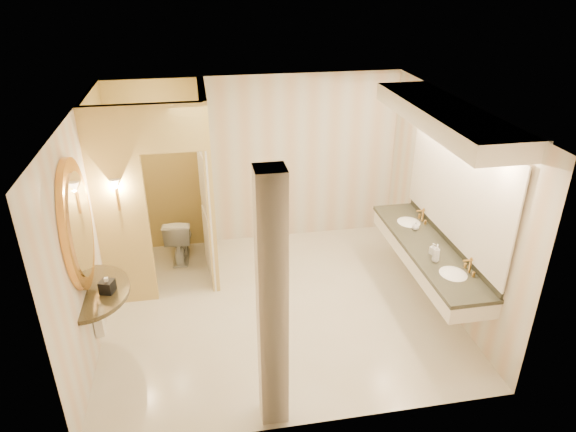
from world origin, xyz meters
name	(u,v)px	position (x,y,z in m)	size (l,w,h in m)	color
floor	(278,306)	(0.00, 0.00, 0.00)	(4.50, 4.50, 0.00)	silver
ceiling	(276,109)	(0.00, 0.00, 2.70)	(4.50, 4.50, 0.00)	silver
wall_back	(257,161)	(0.00, 2.00, 1.35)	(4.50, 0.02, 2.70)	beige
wall_front	(313,315)	(0.00, -2.00, 1.35)	(4.50, 0.02, 2.70)	beige
wall_left	(87,232)	(-2.25, 0.00, 1.35)	(0.02, 4.00, 2.70)	beige
wall_right	(448,203)	(2.25, 0.00, 1.35)	(0.02, 4.00, 2.70)	beige
toilet_closet	(186,190)	(-1.11, 0.97, 1.39)	(1.50, 1.55, 2.70)	#DFBF74
wall_sconce	(116,186)	(-1.93, 0.43, 1.73)	(0.14, 0.14, 0.42)	#C38E3E
vanity	(439,192)	(1.98, -0.23, 1.63)	(0.75, 2.72, 2.09)	white
console_shelf	(83,254)	(-2.21, -0.52, 1.35)	(1.12, 1.12, 2.01)	black
pillar	(272,306)	(-0.34, -1.80, 1.35)	(0.27, 0.27, 2.70)	white
tissue_box	(107,286)	(-2.01, -0.58, 0.95)	(0.14, 0.14, 0.14)	black
toilet	(179,238)	(-1.31, 1.52, 0.37)	(0.41, 0.72, 0.73)	white
soap_bottle_a	(433,249)	(1.90, -0.43, 0.95)	(0.07, 0.07, 0.15)	beige
soap_bottle_b	(416,226)	(1.95, 0.22, 0.94)	(0.10, 0.10, 0.12)	silver
soap_bottle_c	(436,253)	(1.87, -0.60, 0.99)	(0.09, 0.09, 0.23)	#C6B28C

